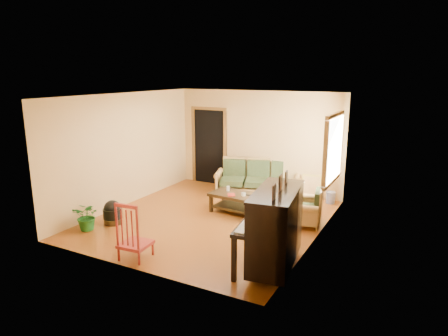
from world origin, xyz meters
The scene contains 16 objects.
floor centered at (0.00, 0.00, 0.00)m, with size 5.00×5.00×0.00m, color #622E0C.
doorway centered at (-1.45, 2.48, 1.02)m, with size 1.08×0.16×2.05m, color black.
window centered at (2.21, 1.30, 1.50)m, with size 0.12×1.36×1.46m, color white.
sofa centered at (0.18, 2.08, 0.45)m, with size 2.08×0.87×0.89m, color olive.
coffee_table centered at (0.34, 0.62, 0.22)m, with size 1.20×0.66×0.44m, color black.
armchair centered at (1.84, 0.65, 0.40)m, with size 0.76×0.80×0.80m, color olive.
piano centered at (1.98, -1.41, 0.65)m, with size 0.86×1.46×1.29m, color black.
footstool centered at (-1.65, -1.17, 0.18)m, with size 0.39×0.39×0.37m, color black.
red_chair centered at (-0.21, -2.17, 0.50)m, with size 0.47×0.51×1.00m, color maroon.
leaning_frame centered at (1.51, 2.36, 0.32)m, with size 0.48×0.11×0.64m, color gold.
ceramic_crock centered at (2.01, 2.25, 0.14)m, with size 0.22×0.22×0.28m, color #2F418D.
potted_plant centered at (-1.84, -1.66, 0.29)m, with size 0.52×0.45×0.58m, color #185719.
book centered at (0.20, 0.41, 0.45)m, with size 0.16×0.21×0.02m, color maroon.
candle centered at (0.05, 0.72, 0.49)m, with size 0.07×0.07×0.11m, color white.
glass_jar centered at (0.50, 0.56, 0.47)m, with size 0.10×0.10×0.07m, color silver.
remote centered at (0.61, 0.62, 0.44)m, with size 0.14×0.04×0.01m, color black.
Camera 1 is at (3.99, -6.96, 3.05)m, focal length 32.00 mm.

